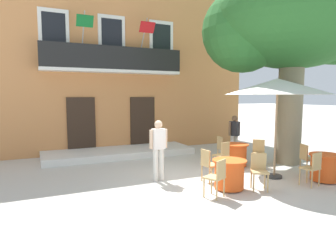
{
  "coord_description": "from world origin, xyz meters",
  "views": [
    {
      "loc": [
        -4.02,
        -7.14,
        2.38
      ],
      "look_at": [
        0.29,
        2.23,
        1.3
      ],
      "focal_mm": 31.47,
      "sensor_mm": 36.0,
      "label": 1
    }
  ],
  "objects_px": {
    "cafe_table_near_tree": "(235,155)",
    "cafe_chair_near_tree_0": "(222,147)",
    "plane_tree": "(291,23)",
    "cafe_table_middle": "(229,174)",
    "cafe_chair_middle_0": "(208,163)",
    "cafe_chair_middle_1": "(217,176)",
    "cafe_chair_front_2": "(307,157)",
    "cafe_chair_middle_2": "(259,169)",
    "cafe_table_front": "(325,167)",
    "pedestrian_mid_plaza": "(234,133)",
    "cafe_chair_near_tree_1": "(223,154)",
    "pedestrian_near_entrance": "(158,147)",
    "cafe_chair_near_tree_2": "(259,151)",
    "cafe_chair_front_0": "(313,167)",
    "cafe_umbrella": "(278,87)"
  },
  "relations": [
    {
      "from": "cafe_chair_near_tree_1",
      "to": "pedestrian_near_entrance",
      "type": "bearing_deg",
      "value": -174.78
    },
    {
      "from": "cafe_table_front",
      "to": "cafe_chair_front_2",
      "type": "xyz_separation_m",
      "value": [
        0.15,
        0.74,
        0.14
      ]
    },
    {
      "from": "cafe_chair_near_tree_0",
      "to": "cafe_chair_near_tree_1",
      "type": "xyz_separation_m",
      "value": [
        -0.72,
        -1.02,
        0.0
      ]
    },
    {
      "from": "cafe_table_front",
      "to": "cafe_chair_front_0",
      "type": "relative_size",
      "value": 0.95
    },
    {
      "from": "cafe_chair_near_tree_1",
      "to": "cafe_chair_near_tree_2",
      "type": "xyz_separation_m",
      "value": [
        1.33,
        -0.15,
        0.0
      ]
    },
    {
      "from": "cafe_table_near_tree",
      "to": "cafe_chair_middle_0",
      "type": "xyz_separation_m",
      "value": [
        -1.81,
        -1.18,
        0.14
      ]
    },
    {
      "from": "cafe_table_near_tree",
      "to": "cafe_chair_middle_2",
      "type": "xyz_separation_m",
      "value": [
        -0.98,
        -2.23,
        0.14
      ]
    },
    {
      "from": "cafe_chair_middle_0",
      "to": "pedestrian_mid_plaza",
      "type": "height_order",
      "value": "pedestrian_mid_plaza"
    },
    {
      "from": "cafe_table_middle",
      "to": "pedestrian_near_entrance",
      "type": "height_order",
      "value": "pedestrian_near_entrance"
    },
    {
      "from": "cafe_chair_front_2",
      "to": "plane_tree",
      "type": "bearing_deg",
      "value": 68.03
    },
    {
      "from": "cafe_chair_near_tree_0",
      "to": "cafe_chair_middle_2",
      "type": "bearing_deg",
      "value": -108.3
    },
    {
      "from": "plane_tree",
      "to": "cafe_table_middle",
      "type": "bearing_deg",
      "value": -156.31
    },
    {
      "from": "pedestrian_mid_plaza",
      "to": "cafe_table_front",
      "type": "bearing_deg",
      "value": -87.2
    },
    {
      "from": "cafe_chair_near_tree_1",
      "to": "cafe_chair_near_tree_2",
      "type": "bearing_deg",
      "value": -6.34
    },
    {
      "from": "cafe_table_front",
      "to": "cafe_chair_front_2",
      "type": "relative_size",
      "value": 0.95
    },
    {
      "from": "cafe_chair_near_tree_1",
      "to": "cafe_table_front",
      "type": "height_order",
      "value": "cafe_chair_near_tree_1"
    },
    {
      "from": "cafe_table_middle",
      "to": "pedestrian_mid_plaza",
      "type": "distance_m",
      "value": 4.26
    },
    {
      "from": "cafe_chair_middle_0",
      "to": "cafe_chair_front_0",
      "type": "relative_size",
      "value": 1.0
    },
    {
      "from": "plane_tree",
      "to": "cafe_chair_front_0",
      "type": "height_order",
      "value": "plane_tree"
    },
    {
      "from": "plane_tree",
      "to": "pedestrian_near_entrance",
      "type": "bearing_deg",
      "value": -178.66
    },
    {
      "from": "cafe_chair_middle_1",
      "to": "cafe_chair_front_2",
      "type": "bearing_deg",
      "value": 9.47
    },
    {
      "from": "cafe_chair_near_tree_0",
      "to": "pedestrian_near_entrance",
      "type": "relative_size",
      "value": 0.54
    },
    {
      "from": "cafe_chair_middle_0",
      "to": "cafe_table_front",
      "type": "distance_m",
      "value": 3.26
    },
    {
      "from": "cafe_chair_near_tree_1",
      "to": "pedestrian_mid_plaza",
      "type": "relative_size",
      "value": 0.57
    },
    {
      "from": "cafe_chair_near_tree_0",
      "to": "cafe_table_near_tree",
      "type": "bearing_deg",
      "value": -90.78
    },
    {
      "from": "cafe_chair_near_tree_1",
      "to": "pedestrian_mid_plaza",
      "type": "bearing_deg",
      "value": 44.0
    },
    {
      "from": "cafe_chair_middle_1",
      "to": "cafe_chair_front_0",
      "type": "xyz_separation_m",
      "value": [
        2.76,
        -0.32,
        0.0
      ]
    },
    {
      "from": "cafe_chair_front_2",
      "to": "cafe_table_middle",
      "type": "bearing_deg",
      "value": -176.03
    },
    {
      "from": "cafe_chair_near_tree_2",
      "to": "cafe_chair_front_0",
      "type": "bearing_deg",
      "value": -94.51
    },
    {
      "from": "cafe_chair_near_tree_2",
      "to": "cafe_chair_middle_0",
      "type": "height_order",
      "value": "same"
    },
    {
      "from": "cafe_chair_middle_0",
      "to": "cafe_chair_middle_1",
      "type": "relative_size",
      "value": 1.0
    },
    {
      "from": "cafe_chair_front_2",
      "to": "cafe_chair_middle_2",
      "type": "bearing_deg",
      "value": -167.2
    },
    {
      "from": "cafe_table_middle",
      "to": "cafe_table_front",
      "type": "height_order",
      "value": "same"
    },
    {
      "from": "cafe_chair_middle_1",
      "to": "cafe_chair_near_tree_2",
      "type": "bearing_deg",
      "value": 32.96
    },
    {
      "from": "cafe_chair_near_tree_2",
      "to": "cafe_table_front",
      "type": "relative_size",
      "value": 1.05
    },
    {
      "from": "cafe_table_middle",
      "to": "cafe_umbrella",
      "type": "height_order",
      "value": "cafe_umbrella"
    },
    {
      "from": "cafe_chair_near_tree_0",
      "to": "cafe_chair_middle_2",
      "type": "xyz_separation_m",
      "value": [
        -0.99,
        -2.99,
        0.0
      ]
    },
    {
      "from": "cafe_umbrella",
      "to": "cafe_table_middle",
      "type": "bearing_deg",
      "value": -170.34
    },
    {
      "from": "cafe_chair_near_tree_0",
      "to": "cafe_chair_middle_0",
      "type": "xyz_separation_m",
      "value": [
        -1.82,
        -1.93,
        0.0
      ]
    },
    {
      "from": "cafe_chair_near_tree_0",
      "to": "cafe_chair_front_2",
      "type": "xyz_separation_m",
      "value": [
        1.33,
        -2.46,
        0.0
      ]
    },
    {
      "from": "cafe_chair_middle_1",
      "to": "cafe_table_front",
      "type": "distance_m",
      "value": 3.49
    },
    {
      "from": "cafe_table_near_tree",
      "to": "pedestrian_mid_plaza",
      "type": "xyz_separation_m",
      "value": [
        1.0,
        1.38,
        0.51
      ]
    },
    {
      "from": "cafe_chair_middle_2",
      "to": "cafe_table_front",
      "type": "xyz_separation_m",
      "value": [
        2.16,
        -0.21,
        -0.14
      ]
    },
    {
      "from": "cafe_table_near_tree",
      "to": "cafe_chair_near_tree_0",
      "type": "bearing_deg",
      "value": 89.22
    },
    {
      "from": "cafe_chair_front_0",
      "to": "cafe_chair_front_2",
      "type": "height_order",
      "value": "same"
    },
    {
      "from": "plane_tree",
      "to": "cafe_table_middle",
      "type": "distance_m",
      "value": 5.86
    },
    {
      "from": "cafe_chair_near_tree_0",
      "to": "cafe_chair_near_tree_2",
      "type": "bearing_deg",
      "value": -62.08
    },
    {
      "from": "plane_tree",
      "to": "cafe_table_near_tree",
      "type": "relative_size",
      "value": 7.65
    },
    {
      "from": "cafe_table_front",
      "to": "pedestrian_mid_plaza",
      "type": "height_order",
      "value": "pedestrian_mid_plaza"
    },
    {
      "from": "plane_tree",
      "to": "cafe_chair_near_tree_2",
      "type": "xyz_separation_m",
      "value": [
        -1.25,
        -0.05,
        -4.26
      ]
    }
  ]
}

